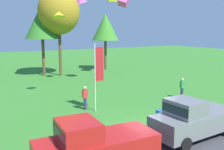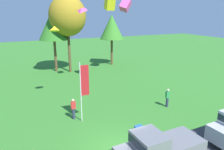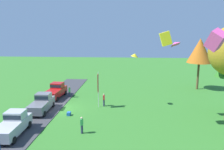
# 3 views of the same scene
# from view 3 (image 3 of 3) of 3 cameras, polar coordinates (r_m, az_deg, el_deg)

# --- Properties ---
(ground_plane) EXTENTS (120.00, 120.00, 0.00)m
(ground_plane) POSITION_cam_3_polar(r_m,az_deg,el_deg) (29.61, -12.59, -8.53)
(ground_plane) COLOR #337528
(pavement_strip) EXTENTS (36.00, 4.40, 0.06)m
(pavement_strip) POSITION_cam_3_polar(r_m,az_deg,el_deg) (30.37, -16.95, -8.19)
(pavement_strip) COLOR #38383D
(pavement_strip) RESTS_ON ground
(car_pickup_near_entrance) EXTENTS (5.12, 2.33, 2.14)m
(car_pickup_near_entrance) POSITION_cam_3_polar(r_m,az_deg,el_deg) (34.30, -14.42, -3.96)
(car_pickup_near_entrance) COLOR red
(car_pickup_near_entrance) RESTS_ON ground
(car_pickup_far_end) EXTENTS (5.05, 2.16, 2.14)m
(car_pickup_far_end) POSITION_cam_3_polar(r_m,az_deg,el_deg) (28.94, -17.82, -6.95)
(car_pickup_far_end) COLOR slate
(car_pickup_far_end) RESTS_ON ground
(car_pickup_by_flagpole) EXTENTS (5.07, 2.21, 2.14)m
(car_pickup_by_flagpole) POSITION_cam_3_polar(r_m,az_deg,el_deg) (23.63, -24.40, -11.55)
(car_pickup_by_flagpole) COLOR #B7B7BC
(car_pickup_by_flagpole) RESTS_ON ground
(person_watching_sky) EXTENTS (0.36, 0.24, 1.71)m
(person_watching_sky) POSITION_cam_3_polar(r_m,az_deg,el_deg) (29.65, -2.14, -6.45)
(person_watching_sky) COLOR #2D334C
(person_watching_sky) RESTS_ON ground
(person_on_lawn) EXTENTS (0.36, 0.24, 1.71)m
(person_on_lawn) POSITION_cam_3_polar(r_m,az_deg,el_deg) (22.15, -7.89, -12.79)
(person_on_lawn) COLOR #2D334C
(person_on_lawn) RESTS_ON ground
(person_beside_suv) EXTENTS (0.36, 0.24, 1.71)m
(person_beside_suv) POSITION_cam_3_polar(r_m,az_deg,el_deg) (34.04, -11.05, -4.33)
(person_beside_suv) COLOR #2D334C
(person_beside_suv) RESTS_ON ground
(tree_lone_near) EXTENTS (4.19, 4.19, 8.85)m
(tree_lone_near) POSITION_cam_3_polar(r_m,az_deg,el_deg) (40.23, 21.97, 5.88)
(tree_lone_near) COLOR brown
(tree_lone_near) RESTS_ON ground
(flag_banner) EXTENTS (0.71, 0.08, 4.75)m
(flag_banner) POSITION_cam_3_polar(r_m,az_deg,el_deg) (28.48, -3.66, -2.75)
(flag_banner) COLOR silver
(flag_banner) RESTS_ON ground
(cooler_box) EXTENTS (0.56, 0.40, 0.40)m
(cooler_box) POSITION_cam_3_polar(r_m,az_deg,el_deg) (27.09, -11.22, -9.90)
(cooler_box) COLOR blue
(cooler_box) RESTS_ON ground
(kite_diamond_over_trees) EXTENTS (1.36, 1.36, 0.71)m
(kite_diamond_over_trees) POSITION_cam_3_polar(r_m,az_deg,el_deg) (25.08, 15.99, 7.88)
(kite_diamond_over_trees) COLOR #EA4C9E
(kite_box_mid_center) EXTENTS (1.99, 1.71, 1.99)m
(kite_box_mid_center) POSITION_cam_3_polar(r_m,az_deg,el_deg) (19.42, 25.49, 8.26)
(kite_box_mid_center) COLOR #EA4C9E
(kite_box_near_flag) EXTENTS (0.97, 1.29, 1.50)m
(kite_box_near_flag) POSITION_cam_3_polar(r_m,az_deg,el_deg) (22.13, 13.83, 9.19)
(kite_box_near_flag) COLOR yellow
(kite_delta_topmost) EXTENTS (1.08, 1.13, 0.61)m
(kite_delta_topmost) POSITION_cam_3_polar(r_m,az_deg,el_deg) (28.56, 5.95, 5.20)
(kite_delta_topmost) COLOR yellow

